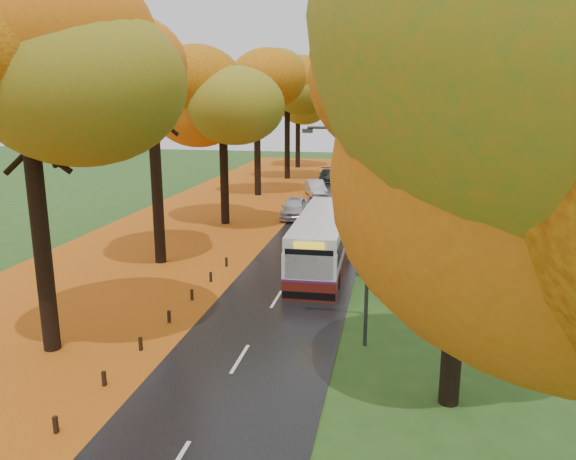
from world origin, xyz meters
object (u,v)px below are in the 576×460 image
(streetlamp_far, at_px, (388,135))
(streetlamp_near, at_px, (362,220))
(car_silver, at_px, (316,188))
(car_dark, at_px, (328,175))
(streetlamp_mid, at_px, (382,156))
(bus, at_px, (322,240))
(car_white, at_px, (294,208))

(streetlamp_far, bearing_deg, streetlamp_near, -90.00)
(car_silver, relative_size, car_dark, 0.95)
(streetlamp_near, height_order, car_silver, streetlamp_near)
(streetlamp_near, distance_m, streetlamp_mid, 22.00)
(car_dark, bearing_deg, bus, -89.77)
(streetlamp_far, height_order, car_white, streetlamp_far)
(car_silver, bearing_deg, bus, -99.37)
(streetlamp_near, height_order, car_white, streetlamp_near)
(car_silver, bearing_deg, car_white, -109.47)
(bus, xyz_separation_m, car_silver, (-3.56, 21.82, -0.79))
(streetlamp_far, relative_size, car_dark, 1.80)
(streetlamp_near, height_order, streetlamp_far, same)
(car_white, distance_m, car_silver, 9.90)
(car_white, bearing_deg, streetlamp_mid, 4.12)
(streetlamp_far, distance_m, car_dark, 8.33)
(car_silver, bearing_deg, streetlamp_far, 45.86)
(streetlamp_mid, height_order, car_dark, streetlamp_mid)
(streetlamp_mid, bearing_deg, car_silver, 124.03)
(streetlamp_mid, bearing_deg, streetlamp_far, 90.00)
(streetlamp_far, height_order, car_dark, streetlamp_far)
(streetlamp_near, distance_m, streetlamp_far, 44.00)
(bus, xyz_separation_m, car_white, (-3.70, 11.92, -0.71))
(streetlamp_far, height_order, bus, streetlamp_far)
(streetlamp_near, relative_size, car_white, 1.78)
(streetlamp_near, bearing_deg, car_dark, 98.72)
(streetlamp_far, distance_m, bus, 34.95)
(streetlamp_near, xyz_separation_m, car_white, (-6.30, 21.21, -3.91))
(car_silver, distance_m, car_dark, 8.98)
(bus, bearing_deg, car_silver, 98.01)
(streetlamp_far, bearing_deg, bus, -94.27)
(bus, height_order, car_silver, bus)
(car_dark, bearing_deg, streetlamp_far, 26.12)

